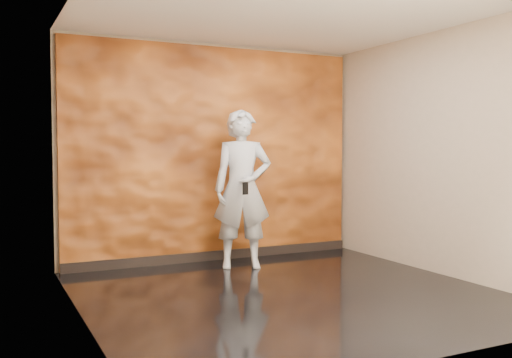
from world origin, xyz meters
TOP-DOWN VIEW (x-y plane):
  - room at (0.00, 0.00)m, footprint 4.02×4.02m
  - feature_wall at (0.00, 1.96)m, footprint 3.90×0.06m
  - baseboard at (0.00, 1.92)m, footprint 3.90×0.04m
  - man at (0.11, 1.36)m, footprint 0.81×0.66m
  - phone at (0.02, 1.07)m, footprint 0.08×0.04m

SIDE VIEW (x-z plane):
  - baseboard at x=0.00m, z-range 0.00..0.12m
  - man at x=0.11m, z-range 0.00..1.92m
  - phone at x=0.02m, z-range 0.91..1.06m
  - feature_wall at x=0.00m, z-range 0.00..2.75m
  - room at x=0.00m, z-range -0.01..2.81m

